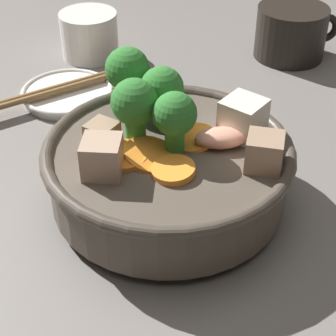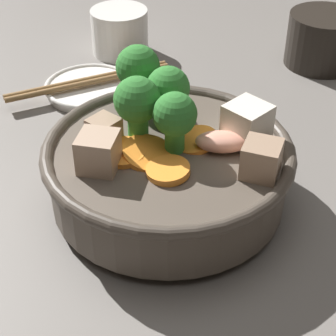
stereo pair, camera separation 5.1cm
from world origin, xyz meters
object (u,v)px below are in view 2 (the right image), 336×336
Objects in this scene: side_saucer at (89,88)px; stirfry_bowl at (168,162)px; tea_cup at (119,31)px; dark_mug at (323,39)px; chopsticks_pair at (89,81)px.

stirfry_bowl is at bearing -65.00° from side_saucer.
tea_cup is at bearing 101.59° from stirfry_bowl.
side_saucer is 0.97× the size of dark_mug.
chopsticks_pair is (-0.03, -0.12, -0.02)m from tea_cup.
chopsticks_pair is at bearing -165.31° from dark_mug.
stirfry_bowl is at bearing -125.73° from dark_mug.
tea_cup is at bearing 172.45° from dark_mug.
side_saucer is at bearing 104.04° from chopsticks_pair.
tea_cup is (0.03, 0.12, 0.02)m from side_saucer.
chopsticks_pair is (-0.31, -0.08, -0.02)m from dark_mug.
dark_mug is at bearing 14.69° from side_saucer.
dark_mug reaches higher than tea_cup.
tea_cup is 0.12m from chopsticks_pair.
side_saucer is at bearing 115.00° from stirfry_bowl.
chopsticks_pair is (-0.10, 0.21, -0.03)m from stirfry_bowl.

